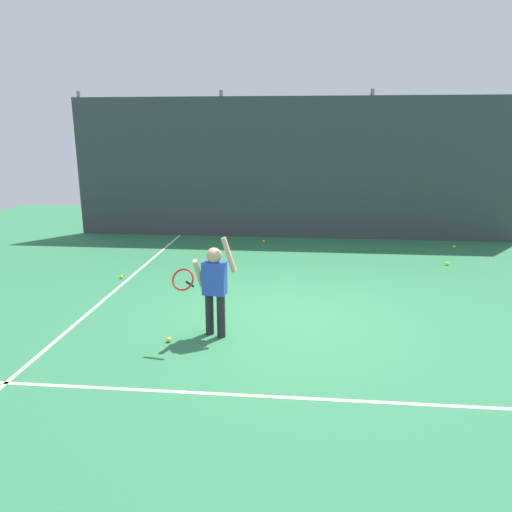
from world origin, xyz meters
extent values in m
plane|color=#2D7247|center=(0.00, 0.00, 0.00)|extent=(20.00, 20.00, 0.00)
cube|color=white|center=(0.00, -2.24, 0.00)|extent=(9.00, 0.05, 0.00)
cube|color=white|center=(-2.94, 1.00, 0.00)|extent=(0.05, 9.00, 0.00)
cube|color=#383D42|center=(0.00, 5.41, 1.72)|extent=(11.12, 0.08, 3.45)
cylinder|color=slate|center=(-5.41, 5.47, 1.80)|extent=(0.09, 0.09, 3.60)
cylinder|color=slate|center=(-1.80, 5.47, 1.80)|extent=(0.09, 0.09, 3.60)
cylinder|color=slate|center=(1.80, 5.47, 1.80)|extent=(0.09, 0.09, 3.60)
cylinder|color=#232326|center=(-0.98, -0.73, 0.29)|extent=(0.11, 0.11, 0.58)
cylinder|color=#232326|center=(-0.81, -0.82, 0.29)|extent=(0.11, 0.11, 0.58)
cube|color=blue|center=(-0.90, -0.78, 0.80)|extent=(0.32, 0.21, 0.44)
sphere|color=tan|center=(-0.90, -0.78, 1.10)|extent=(0.20, 0.20, 0.20)
cylinder|color=tan|center=(-0.70, -0.78, 1.12)|extent=(0.21, 0.10, 0.46)
cylinder|color=tan|center=(-1.10, -0.81, 0.87)|extent=(0.11, 0.30, 0.43)
cylinder|color=black|center=(-1.19, -0.91, 0.75)|extent=(0.06, 0.24, 0.15)
torus|color=red|center=(-1.22, -1.13, 0.88)|extent=(0.30, 0.20, 0.26)
sphere|color=#CCE033|center=(-3.08, 1.56, 0.03)|extent=(0.07, 0.07, 0.07)
sphere|color=#CCE033|center=(-0.69, 4.73, 0.03)|extent=(0.07, 0.07, 0.07)
sphere|color=#CCE033|center=(-1.46, -1.05, 0.03)|extent=(0.07, 0.07, 0.07)
sphere|color=#CCE033|center=(3.19, 3.07, 0.03)|extent=(0.07, 0.07, 0.07)
sphere|color=#CCE033|center=(3.76, 4.60, 0.03)|extent=(0.07, 0.07, 0.07)
camera|label=1|loc=(0.21, -6.65, 2.66)|focal=33.72mm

